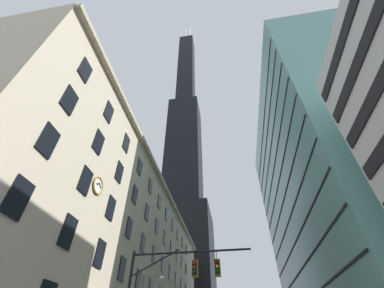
# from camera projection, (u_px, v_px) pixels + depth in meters

# --- Properties ---
(station_building) EXTENTS (13.11, 66.32, 25.36)m
(station_building) POSITION_uv_depth(u_px,v_px,m) (124.00, 263.00, 38.60)
(station_building) COLOR #BCAF93
(station_building) RESTS_ON ground
(dark_skyscraper) EXTENTS (22.80, 22.80, 216.64)m
(dark_skyscraper) POSITION_uv_depth(u_px,v_px,m) (184.00, 174.00, 110.59)
(dark_skyscraper) COLOR black
(dark_skyscraper) RESTS_ON ground
(glass_office_midrise) EXTENTS (19.30, 48.22, 50.62)m
(glass_office_midrise) POSITION_uv_depth(u_px,v_px,m) (332.00, 193.00, 46.96)
(glass_office_midrise) COLOR slate
(glass_office_midrise) RESTS_ON ground
(traffic_signal_mast) EXTENTS (8.57, 0.63, 7.27)m
(traffic_signal_mast) POSITION_uv_depth(u_px,v_px,m) (177.00, 282.00, 15.96)
(traffic_signal_mast) COLOR black
(traffic_signal_mast) RESTS_ON sidewalk_left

